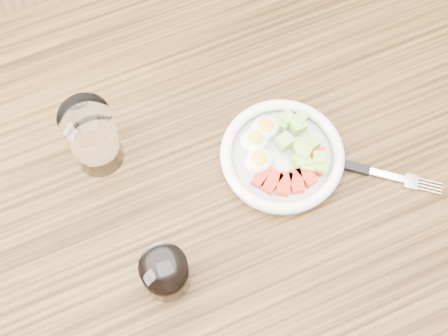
# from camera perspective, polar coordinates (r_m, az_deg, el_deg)

# --- Properties ---
(ground) EXTENTS (4.00, 4.00, 0.00)m
(ground) POSITION_cam_1_polar(r_m,az_deg,el_deg) (1.72, 0.45, -10.82)
(ground) COLOR brown
(ground) RESTS_ON ground
(dining_table) EXTENTS (1.50, 0.90, 0.77)m
(dining_table) POSITION_cam_1_polar(r_m,az_deg,el_deg) (1.07, 0.70, -3.02)
(dining_table) COLOR brown
(dining_table) RESTS_ON ground
(bowl) EXTENTS (0.20, 0.20, 0.05)m
(bowl) POSITION_cam_1_polar(r_m,az_deg,el_deg) (0.98, 5.29, 1.22)
(bowl) COLOR white
(bowl) RESTS_ON dining_table
(fork) EXTENTS (0.18, 0.15, 0.01)m
(fork) POSITION_cam_1_polar(r_m,az_deg,el_deg) (1.00, 11.87, 0.04)
(fork) COLOR black
(fork) RESTS_ON dining_table
(water_glass) EXTENTS (0.08, 0.08, 0.14)m
(water_glass) POSITION_cam_1_polar(r_m,az_deg,el_deg) (0.95, -11.91, 2.79)
(water_glass) COLOR white
(water_glass) RESTS_ON dining_table
(coffee_glass) EXTENTS (0.07, 0.07, 0.08)m
(coffee_glass) POSITION_cam_1_polar(r_m,az_deg,el_deg) (0.90, -5.38, -9.56)
(coffee_glass) COLOR white
(coffee_glass) RESTS_ON dining_table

